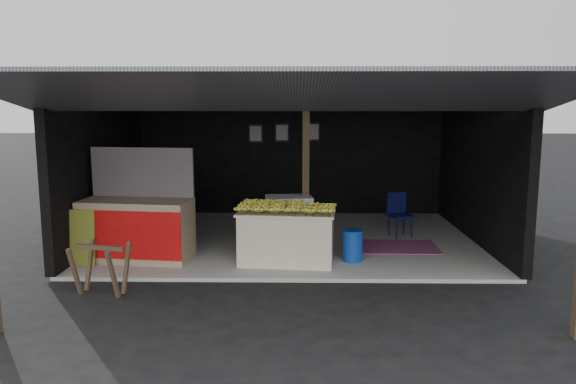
{
  "coord_description": "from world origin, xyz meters",
  "views": [
    {
      "loc": [
        0.15,
        -7.91,
        2.62
      ],
      "look_at": [
        -0.01,
        1.53,
        1.1
      ],
      "focal_mm": 35.0,
      "sensor_mm": 36.0,
      "label": 1
    }
  ],
  "objects_px": {
    "sawhorse": "(101,264)",
    "banana_table": "(287,236)",
    "white_crate": "(289,221)",
    "plastic_chair": "(399,211)",
    "water_barrel": "(353,246)",
    "neighbor_stall": "(137,227)"
  },
  "relations": [
    {
      "from": "neighbor_stall",
      "to": "water_barrel",
      "type": "bearing_deg",
      "value": 5.89
    },
    {
      "from": "water_barrel",
      "to": "neighbor_stall",
      "type": "bearing_deg",
      "value": 179.14
    },
    {
      "from": "banana_table",
      "to": "white_crate",
      "type": "relative_size",
      "value": 1.78
    },
    {
      "from": "banana_table",
      "to": "plastic_chair",
      "type": "xyz_separation_m",
      "value": [
        2.12,
        1.81,
        0.07
      ]
    },
    {
      "from": "white_crate",
      "to": "plastic_chair",
      "type": "bearing_deg",
      "value": 15.98
    },
    {
      "from": "white_crate",
      "to": "sawhorse",
      "type": "height_order",
      "value": "white_crate"
    },
    {
      "from": "banana_table",
      "to": "water_barrel",
      "type": "height_order",
      "value": "banana_table"
    },
    {
      "from": "sawhorse",
      "to": "plastic_chair",
      "type": "height_order",
      "value": "plastic_chair"
    },
    {
      "from": "water_barrel",
      "to": "plastic_chair",
      "type": "relative_size",
      "value": 0.57
    },
    {
      "from": "water_barrel",
      "to": "plastic_chair",
      "type": "xyz_separation_m",
      "value": [
        1.05,
        1.74,
        0.25
      ]
    },
    {
      "from": "sawhorse",
      "to": "water_barrel",
      "type": "bearing_deg",
      "value": 36.55
    },
    {
      "from": "sawhorse",
      "to": "water_barrel",
      "type": "relative_size",
      "value": 1.56
    },
    {
      "from": "sawhorse",
      "to": "plastic_chair",
      "type": "distance_m",
      "value": 5.67
    },
    {
      "from": "sawhorse",
      "to": "banana_table",
      "type": "bearing_deg",
      "value": 43.61
    },
    {
      "from": "banana_table",
      "to": "plastic_chair",
      "type": "relative_size",
      "value": 1.92
    },
    {
      "from": "banana_table",
      "to": "white_crate",
      "type": "distance_m",
      "value": 0.98
    },
    {
      "from": "banana_table",
      "to": "white_crate",
      "type": "xyz_separation_m",
      "value": [
        0.02,
        0.98,
        0.03
      ]
    },
    {
      "from": "banana_table",
      "to": "water_barrel",
      "type": "distance_m",
      "value": 1.09
    },
    {
      "from": "banana_table",
      "to": "neighbor_stall",
      "type": "xyz_separation_m",
      "value": [
        -2.46,
        0.12,
        0.12
      ]
    },
    {
      "from": "white_crate",
      "to": "water_barrel",
      "type": "relative_size",
      "value": 1.89
    },
    {
      "from": "water_barrel",
      "to": "plastic_chair",
      "type": "bearing_deg",
      "value": 58.94
    },
    {
      "from": "plastic_chair",
      "to": "banana_table",
      "type": "bearing_deg",
      "value": -157.33
    }
  ]
}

